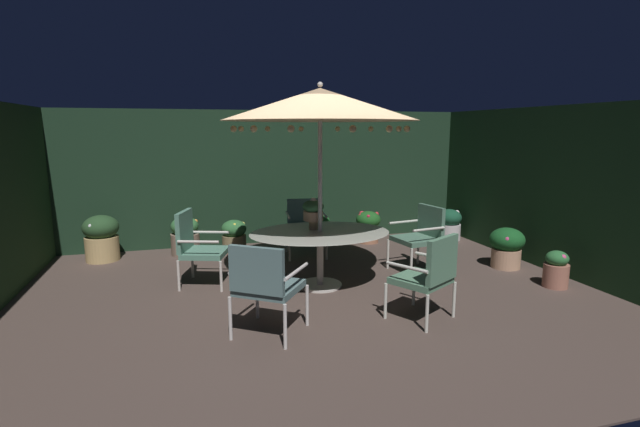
# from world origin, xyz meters

# --- Properties ---
(ground_plane) EXTENTS (7.90, 6.42, 0.02)m
(ground_plane) POSITION_xyz_m (0.00, 0.00, -0.01)
(ground_plane) COLOR #4D3D37
(hedge_backdrop_rear) EXTENTS (7.90, 0.30, 2.42)m
(hedge_backdrop_rear) POSITION_xyz_m (0.00, 3.06, 1.21)
(hedge_backdrop_rear) COLOR #182F1D
(hedge_backdrop_rear) RESTS_ON ground_plane
(hedge_backdrop_right) EXTENTS (0.30, 6.42, 2.42)m
(hedge_backdrop_right) POSITION_xyz_m (3.80, 0.00, 1.21)
(hedge_backdrop_right) COLOR #18331B
(hedge_backdrop_right) RESTS_ON ground_plane
(patio_dining_table) EXTENTS (1.87, 1.47, 0.75)m
(patio_dining_table) POSITION_xyz_m (0.17, 0.25, 0.64)
(patio_dining_table) COLOR silver
(patio_dining_table) RESTS_ON ground_plane
(patio_umbrella) EXTENTS (2.50, 2.50, 2.67)m
(patio_umbrella) POSITION_xyz_m (0.17, 0.25, 2.38)
(patio_umbrella) COLOR silver
(patio_umbrella) RESTS_ON ground_plane
(centerpiece_planter) EXTENTS (0.29, 0.29, 0.43)m
(centerpiece_planter) POSITION_xyz_m (0.12, 0.41, 1.01)
(centerpiece_planter) COLOR tan
(centerpiece_planter) RESTS_ON patio_dining_table
(patio_chair_north) EXTENTS (0.86, 0.86, 0.98)m
(patio_chair_north) POSITION_xyz_m (-0.79, -1.10, 0.58)
(patio_chair_north) COLOR silver
(patio_chair_north) RESTS_ON ground_plane
(patio_chair_northeast) EXTENTS (0.79, 0.78, 0.97)m
(patio_chair_northeast) POSITION_xyz_m (0.99, -1.18, 0.55)
(patio_chair_northeast) COLOR silver
(patio_chair_northeast) RESTS_ON ground_plane
(patio_chair_east) EXTENTS (0.68, 0.71, 0.97)m
(patio_chair_east) POSITION_xyz_m (1.80, 0.51, 0.57)
(patio_chair_east) COLOR silver
(patio_chair_east) RESTS_ON ground_plane
(patio_chair_southeast) EXTENTS (0.70, 0.70, 0.92)m
(patio_chair_southeast) POSITION_xyz_m (0.38, 1.88, 0.53)
(patio_chair_southeast) COLOR beige
(patio_chair_southeast) RESTS_ON ground_plane
(patio_chair_south) EXTENTS (0.75, 0.75, 1.01)m
(patio_chair_south) POSITION_xyz_m (-1.40, 0.78, 0.56)
(patio_chair_south) COLOR beige
(patio_chair_south) RESTS_ON ground_plane
(potted_plant_back_left) EXTENTS (0.32, 0.32, 0.50)m
(potted_plant_back_left) POSITION_xyz_m (3.19, -0.65, 0.25)
(potted_plant_back_left) COLOR #A06451
(potted_plant_back_left) RESTS_ON ground_plane
(potted_plant_back_right) EXTENTS (0.46, 0.46, 0.59)m
(potted_plant_back_right) POSITION_xyz_m (3.28, 2.17, 0.30)
(potted_plant_back_right) COLOR beige
(potted_plant_back_right) RESTS_ON ground_plane
(potted_plant_right_far) EXTENTS (0.52, 0.52, 0.62)m
(potted_plant_right_far) POSITION_xyz_m (3.13, 0.30, 0.33)
(potted_plant_right_far) COLOR tan
(potted_plant_right_far) RESTS_ON ground_plane
(potted_plant_front_corner) EXTENTS (0.47, 0.47, 0.64)m
(potted_plant_front_corner) POSITION_xyz_m (-1.57, 2.43, 0.32)
(potted_plant_front_corner) COLOR #7C6454
(potted_plant_front_corner) RESTS_ON ground_plane
(potted_plant_right_near) EXTENTS (0.55, 0.55, 0.74)m
(potted_plant_right_near) POSITION_xyz_m (-2.85, 2.41, 0.38)
(potted_plant_right_near) COLOR tan
(potted_plant_right_near) RESTS_ON ground_plane
(potted_plant_left_far) EXTENTS (0.46, 0.46, 0.59)m
(potted_plant_left_far) POSITION_xyz_m (1.71, 2.39, 0.32)
(potted_plant_left_far) COLOR #A46B4E
(potted_plant_left_far) RESTS_ON ground_plane
(potted_plant_back_center) EXTENTS (0.40, 0.40, 0.56)m
(potted_plant_back_center) POSITION_xyz_m (0.80, 2.53, 0.29)
(potted_plant_back_center) COLOR tan
(potted_plant_back_center) RESTS_ON ground_plane
(potted_plant_left_near) EXTENTS (0.43, 0.44, 0.55)m
(potted_plant_left_near) POSITION_xyz_m (-0.75, 2.41, 0.28)
(potted_plant_left_near) COLOR olive
(potted_plant_left_near) RESTS_ON ground_plane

